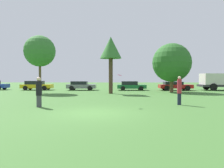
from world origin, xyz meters
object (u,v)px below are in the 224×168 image
(person_catcher, at_px, (179,90))
(tree_0, at_px, (40,51))
(tree_2, at_px, (172,63))
(tree_1, at_px, (111,49))
(person_thrower, at_px, (39,92))
(delivery_truck_silver, at_px, (221,81))
(frisbee, at_px, (120,75))
(parked_car_grey, at_px, (81,85))
(parked_car_red, at_px, (175,86))
(parked_car_green, at_px, (131,86))
(parked_car_yellow, at_px, (36,85))

(person_catcher, relative_size, tree_0, 0.29)
(tree_0, distance_m, tree_2, 15.69)
(person_catcher, relative_size, tree_1, 0.30)
(person_thrower, xyz_separation_m, delivery_truck_silver, (19.32, 17.13, 0.36))
(frisbee, height_order, tree_2, tree_2)
(parked_car_grey, height_order, parked_car_red, parked_car_grey)
(parked_car_grey, xyz_separation_m, parked_car_red, (12.92, -0.32, -0.00))
(person_catcher, bearing_deg, tree_0, -46.90)
(delivery_truck_silver, bearing_deg, person_catcher, -123.94)
(person_catcher, height_order, tree_0, tree_0)
(person_catcher, height_order, tree_1, tree_1)
(tree_0, bearing_deg, frisbee, -51.18)
(delivery_truck_silver, bearing_deg, person_thrower, -139.16)
(frisbee, xyz_separation_m, parked_car_green, (1.83, 16.36, -1.32))
(tree_1, relative_size, parked_car_yellow, 1.48)
(parked_car_green, bearing_deg, frisbee, -97.10)
(parked_car_grey, relative_size, parked_car_green, 1.01)
(tree_2, bearing_deg, parked_car_green, 142.28)
(parked_car_green, distance_m, parked_car_red, 6.00)
(frisbee, height_order, parked_car_yellow, frisbee)
(tree_2, bearing_deg, frisbee, -117.17)
(person_thrower, height_order, parked_car_red, person_thrower)
(person_catcher, distance_m, frisbee, 4.12)
(person_thrower, bearing_deg, parked_car_yellow, 103.19)
(parked_car_red, bearing_deg, tree_1, -146.78)
(tree_0, height_order, delivery_truck_silver, tree_0)
(tree_2, height_order, parked_car_grey, tree_2)
(frisbee, xyz_separation_m, tree_0, (-9.05, 11.24, 2.85))
(parked_car_yellow, bearing_deg, tree_0, -66.28)
(parked_car_red, bearing_deg, person_thrower, -128.32)
(parked_car_grey, bearing_deg, tree_2, -17.83)
(person_thrower, relative_size, tree_0, 0.28)
(tree_2, relative_size, parked_car_green, 1.49)
(person_catcher, xyz_separation_m, parked_car_red, (3.86, 15.36, -0.32))
(tree_1, xyz_separation_m, parked_car_grey, (-4.30, 6.12, -4.25))
(person_thrower, xyz_separation_m, tree_1, (4.13, 10.75, 3.97))
(person_catcher, xyz_separation_m, tree_1, (-4.76, 9.55, 3.93))
(person_catcher, height_order, delivery_truck_silver, delivery_truck_silver)
(tree_1, bearing_deg, tree_0, 172.66)
(parked_car_red, bearing_deg, parked_car_yellow, 177.70)
(tree_1, xyz_separation_m, parked_car_red, (8.62, 5.80, -4.25))
(frisbee, relative_size, delivery_truck_silver, 0.04)
(delivery_truck_silver, bearing_deg, parked_car_grey, -179.95)
(tree_2, distance_m, parked_car_grey, 12.52)
(person_catcher, xyz_separation_m, delivery_truck_silver, (10.44, 15.94, 0.32))
(frisbee, relative_size, parked_car_red, 0.06)
(tree_2, relative_size, parked_car_grey, 1.47)
(parked_car_green, relative_size, parked_car_red, 0.89)
(person_catcher, height_order, parked_car_yellow, person_catcher)
(tree_2, xyz_separation_m, parked_car_grey, (-11.63, 3.58, -2.91))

